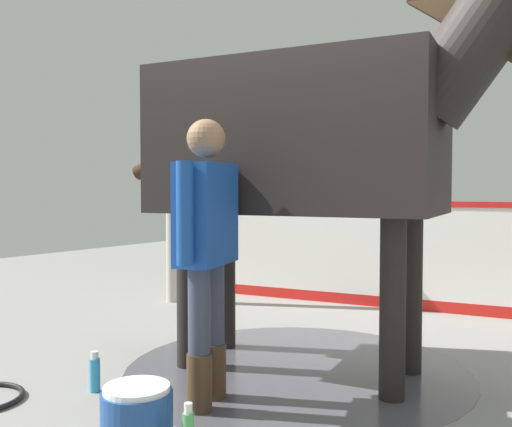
{
  "coord_description": "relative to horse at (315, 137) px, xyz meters",
  "views": [
    {
      "loc": [
        2.05,
        -3.73,
        1.31
      ],
      "look_at": [
        -0.14,
        -0.7,
        1.14
      ],
      "focal_mm": 40.14,
      "sensor_mm": 36.0,
      "label": 1
    }
  ],
  "objects": [
    {
      "name": "ground_plane",
      "position": [
        -0.03,
        0.24,
        -1.67
      ],
      "size": [
        16.0,
        16.0,
        0.02
      ],
      "primitive_type": "cube",
      "color": "gray"
    },
    {
      "name": "handler",
      "position": [
        -0.21,
        -0.91,
        -0.67
      ],
      "size": [
        0.36,
        0.66,
        1.72
      ],
      "rotation": [
        0.0,
        0.0,
        3.44
      ],
      "color": "#47331E",
      "rests_on": "ground"
    },
    {
      "name": "roof_post_far",
      "position": [
        -2.59,
        1.25,
        -0.35
      ],
      "size": [
        0.16,
        0.16,
        2.64
      ],
      "primitive_type": "cylinder",
      "color": "#B7B2A8",
      "rests_on": "ground"
    },
    {
      "name": "horse",
      "position": [
        0.0,
        0.0,
        0.0
      ],
      "size": [
        3.37,
        1.36,
        2.84
      ],
      "rotation": [
        0.0,
        0.0,
        0.17
      ],
      "color": "black",
      "rests_on": "ground"
    },
    {
      "name": "bottle_shampoo",
      "position": [
        -0.94,
        -1.17,
        -1.54
      ],
      "size": [
        0.07,
        0.07,
        0.26
      ],
      "color": "#3399CC",
      "rests_on": "ground"
    },
    {
      "name": "barrier_wall",
      "position": [
        -0.54,
        2.37,
        -1.12
      ],
      "size": [
        4.21,
        0.82,
        1.17
      ],
      "color": "white",
      "rests_on": "ground"
    },
    {
      "name": "wet_patch",
      "position": [
        -0.13,
        -0.02,
        -1.66
      ],
      "size": [
        2.47,
        2.47,
        0.0
      ],
      "primitive_type": "cylinder",
      "color": "#4C4C54",
      "rests_on": "ground"
    },
    {
      "name": "wash_bucket",
      "position": [
        -0.13,
        -1.55,
        -1.51
      ],
      "size": [
        0.36,
        0.36,
        0.31
      ],
      "color": "#1E478C",
      "rests_on": "ground"
    }
  ]
}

